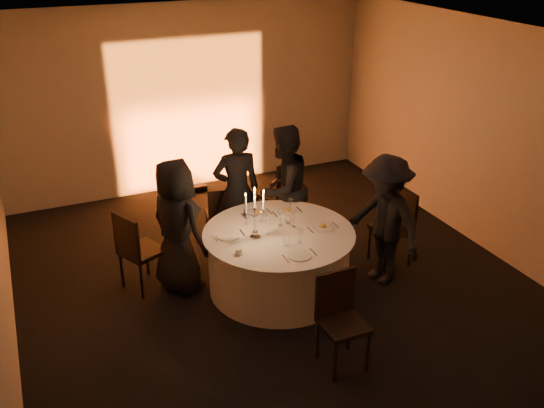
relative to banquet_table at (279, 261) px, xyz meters
name	(u,v)px	position (x,y,z in m)	size (l,w,h in m)	color
floor	(279,288)	(0.00, 0.00, -0.38)	(7.00, 7.00, 0.00)	black
ceiling	(280,38)	(0.00, 0.00, 2.62)	(7.00, 7.00, 0.00)	silver
wall_back	(189,99)	(0.00, 3.50, 1.12)	(7.00, 7.00, 0.00)	#AFAAA2
wall_front	(503,364)	(0.00, -3.50, 1.12)	(7.00, 7.00, 0.00)	#AFAAA2
wall_right	(488,139)	(3.00, 0.00, 1.12)	(7.00, 7.00, 0.00)	#AFAAA2
uplighter_fixture	(199,188)	(0.00, 3.20, -0.33)	(0.25, 0.12, 0.10)	black
banquet_table	(279,261)	(0.00, 0.00, 0.00)	(1.80, 1.80, 0.77)	black
chair_left	(136,247)	(-1.56, 0.66, 0.20)	(0.60, 0.60, 1.03)	black
chair_back_left	(221,212)	(-0.25, 1.37, 0.09)	(0.43, 0.43, 0.85)	black
chair_back_right	(282,191)	(0.69, 1.42, 0.22)	(0.62, 0.62, 1.07)	black
chair_right	(397,222)	(1.66, -0.02, 0.18)	(0.45, 0.45, 1.01)	black
chair_front	(340,314)	(0.01, -1.45, 0.17)	(0.43, 0.43, 0.99)	black
guest_left	(177,226)	(-1.08, 0.52, 0.45)	(0.81, 0.53, 1.66)	black
guest_back_left	(237,191)	(-0.10, 1.12, 0.48)	(0.63, 0.41, 1.73)	black
guest_back_right	(283,189)	(0.49, 0.94, 0.48)	(0.84, 0.66, 1.73)	black
guest_right	(385,220)	(1.25, -0.33, 0.44)	(1.07, 0.61, 1.65)	black
plate_left	(228,235)	(-0.57, 0.15, 0.39)	(0.36, 0.28, 0.01)	silver
plate_back_left	(257,213)	(-0.06, 0.55, 0.40)	(0.36, 0.28, 0.08)	silver
plate_back_right	(287,211)	(0.31, 0.44, 0.40)	(0.35, 0.27, 0.08)	silver
plate_right	(323,226)	(0.53, -0.11, 0.40)	(0.36, 0.27, 0.08)	silver
plate_front	(299,255)	(-0.02, -0.59, 0.39)	(0.36, 0.27, 0.01)	silver
coffee_cup	(239,251)	(-0.61, -0.29, 0.42)	(0.11, 0.11, 0.07)	silver
candelabra	(255,221)	(-0.31, -0.02, 0.61)	(0.27, 0.13, 0.65)	silver
wine_glass_a	(294,217)	(0.22, 0.05, 0.52)	(0.07, 0.07, 0.19)	white
wine_glass_b	(246,214)	(-0.27, 0.35, 0.52)	(0.07, 0.07, 0.19)	white
wine_glass_c	(291,203)	(0.35, 0.41, 0.52)	(0.07, 0.07, 0.19)	white
wine_glass_d	(281,215)	(0.09, 0.15, 0.52)	(0.07, 0.07, 0.19)	white
wine_glass_e	(268,224)	(-0.14, 0.00, 0.52)	(0.07, 0.07, 0.19)	white
wine_glass_f	(261,211)	(-0.08, 0.34, 0.52)	(0.07, 0.07, 0.19)	white
wine_glass_g	(300,232)	(0.11, -0.34, 0.52)	(0.07, 0.07, 0.19)	white
tumbler_a	(287,242)	(-0.05, -0.32, 0.43)	(0.07, 0.07, 0.09)	white
tumbler_b	(288,220)	(0.20, 0.17, 0.43)	(0.07, 0.07, 0.09)	white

